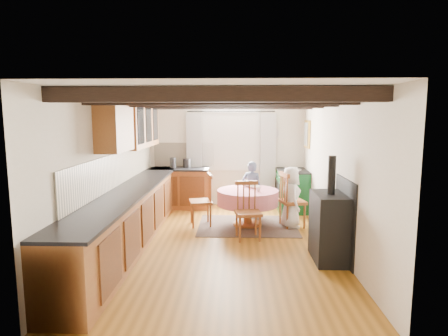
{
  "coord_description": "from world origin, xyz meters",
  "views": [
    {
      "loc": [
        0.22,
        -5.96,
        2.08
      ],
      "look_at": [
        0.0,
        0.8,
        1.15
      ],
      "focal_mm": 30.02,
      "sensor_mm": 36.0,
      "label": 1
    }
  ],
  "objects_px": {
    "dining_table": "(248,208)",
    "cast_iron_stove": "(330,209)",
    "cup": "(258,189)",
    "child_far": "(252,189)",
    "chair_near": "(248,211)",
    "chair_left": "(201,200)",
    "aga_range": "(292,190)",
    "child_right": "(291,197)",
    "chair_right": "(293,199)"
  },
  "relations": [
    {
      "from": "cast_iron_stove",
      "to": "child_far",
      "type": "bearing_deg",
      "value": 113.34
    },
    {
      "from": "chair_left",
      "to": "aga_range",
      "type": "relative_size",
      "value": 1.0
    },
    {
      "from": "child_right",
      "to": "child_far",
      "type": "bearing_deg",
      "value": 34.39
    },
    {
      "from": "chair_right",
      "to": "aga_range",
      "type": "relative_size",
      "value": 1.04
    },
    {
      "from": "chair_near",
      "to": "cup",
      "type": "height_order",
      "value": "chair_near"
    },
    {
      "from": "chair_near",
      "to": "chair_left",
      "type": "height_order",
      "value": "chair_left"
    },
    {
      "from": "dining_table",
      "to": "chair_right",
      "type": "xyz_separation_m",
      "value": [
        0.85,
        0.0,
        0.17
      ]
    },
    {
      "from": "chair_near",
      "to": "aga_range",
      "type": "relative_size",
      "value": 0.98
    },
    {
      "from": "chair_left",
      "to": "child_right",
      "type": "distance_m",
      "value": 1.71
    },
    {
      "from": "chair_near",
      "to": "cup",
      "type": "bearing_deg",
      "value": 62.82
    },
    {
      "from": "cast_iron_stove",
      "to": "cup",
      "type": "distance_m",
      "value": 1.82
    },
    {
      "from": "dining_table",
      "to": "child_right",
      "type": "distance_m",
      "value": 0.84
    },
    {
      "from": "dining_table",
      "to": "cup",
      "type": "xyz_separation_m",
      "value": [
        0.19,
        -0.13,
        0.39
      ]
    },
    {
      "from": "chair_near",
      "to": "child_far",
      "type": "height_order",
      "value": "child_far"
    },
    {
      "from": "aga_range",
      "to": "child_far",
      "type": "distance_m",
      "value": 1.09
    },
    {
      "from": "chair_near",
      "to": "child_right",
      "type": "height_order",
      "value": "child_right"
    },
    {
      "from": "chair_left",
      "to": "aga_range",
      "type": "bearing_deg",
      "value": 111.21
    },
    {
      "from": "dining_table",
      "to": "aga_range",
      "type": "distance_m",
      "value": 1.64
    },
    {
      "from": "chair_left",
      "to": "child_right",
      "type": "height_order",
      "value": "child_right"
    },
    {
      "from": "chair_left",
      "to": "cast_iron_stove",
      "type": "distance_m",
      "value": 2.66
    },
    {
      "from": "child_far",
      "to": "cup",
      "type": "height_order",
      "value": "child_far"
    },
    {
      "from": "cast_iron_stove",
      "to": "cup",
      "type": "bearing_deg",
      "value": 121.32
    },
    {
      "from": "dining_table",
      "to": "chair_near",
      "type": "height_order",
      "value": "chair_near"
    },
    {
      "from": "dining_table",
      "to": "chair_left",
      "type": "bearing_deg",
      "value": 179.0
    },
    {
      "from": "chair_near",
      "to": "child_right",
      "type": "xyz_separation_m",
      "value": [
        0.82,
        0.72,
        0.08
      ]
    },
    {
      "from": "chair_left",
      "to": "cup",
      "type": "xyz_separation_m",
      "value": [
        1.09,
        -0.14,
        0.24
      ]
    },
    {
      "from": "dining_table",
      "to": "chair_right",
      "type": "bearing_deg",
      "value": 0.32
    },
    {
      "from": "chair_near",
      "to": "cast_iron_stove",
      "type": "bearing_deg",
      "value": -47.77
    },
    {
      "from": "chair_near",
      "to": "child_far",
      "type": "relative_size",
      "value": 0.85
    },
    {
      "from": "aga_range",
      "to": "child_far",
      "type": "relative_size",
      "value": 0.86
    },
    {
      "from": "chair_near",
      "to": "cast_iron_stove",
      "type": "xyz_separation_m",
      "value": [
        1.15,
        -0.91,
        0.27
      ]
    },
    {
      "from": "cast_iron_stove",
      "to": "chair_near",
      "type": "bearing_deg",
      "value": 141.77
    },
    {
      "from": "dining_table",
      "to": "cast_iron_stove",
      "type": "xyz_separation_m",
      "value": [
        1.14,
        -1.68,
        0.42
      ]
    },
    {
      "from": "aga_range",
      "to": "cup",
      "type": "relative_size",
      "value": 11.2
    },
    {
      "from": "chair_left",
      "to": "chair_right",
      "type": "xyz_separation_m",
      "value": [
        1.75,
        -0.01,
        0.02
      ]
    },
    {
      "from": "chair_near",
      "to": "aga_range",
      "type": "distance_m",
      "value": 2.3
    },
    {
      "from": "chair_left",
      "to": "aga_range",
      "type": "xyz_separation_m",
      "value": [
        1.93,
        1.26,
        -0.04
      ]
    },
    {
      "from": "aga_range",
      "to": "child_right",
      "type": "relative_size",
      "value": 0.87
    },
    {
      "from": "child_far",
      "to": "chair_right",
      "type": "bearing_deg",
      "value": 155.36
    },
    {
      "from": "cast_iron_stove",
      "to": "child_far",
      "type": "xyz_separation_m",
      "value": [
        -1.03,
        2.39,
        -0.18
      ]
    },
    {
      "from": "chair_near",
      "to": "aga_range",
      "type": "bearing_deg",
      "value": 53.59
    },
    {
      "from": "cast_iron_stove",
      "to": "chair_right",
      "type": "bearing_deg",
      "value": 99.66
    },
    {
      "from": "cup",
      "to": "chair_right",
      "type": "bearing_deg",
      "value": 11.25
    },
    {
      "from": "dining_table",
      "to": "aga_range",
      "type": "bearing_deg",
      "value": 51.23
    },
    {
      "from": "chair_right",
      "to": "cast_iron_stove",
      "type": "relative_size",
      "value": 0.68
    },
    {
      "from": "child_right",
      "to": "cup",
      "type": "xyz_separation_m",
      "value": [
        -0.61,
        -0.08,
        0.16
      ]
    },
    {
      "from": "chair_left",
      "to": "cast_iron_stove",
      "type": "height_order",
      "value": "cast_iron_stove"
    },
    {
      "from": "child_far",
      "to": "cup",
      "type": "xyz_separation_m",
      "value": [
        0.09,
        -0.83,
        0.16
      ]
    },
    {
      "from": "aga_range",
      "to": "cup",
      "type": "height_order",
      "value": "aga_range"
    },
    {
      "from": "child_right",
      "to": "cup",
      "type": "distance_m",
      "value": 0.64
    }
  ]
}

